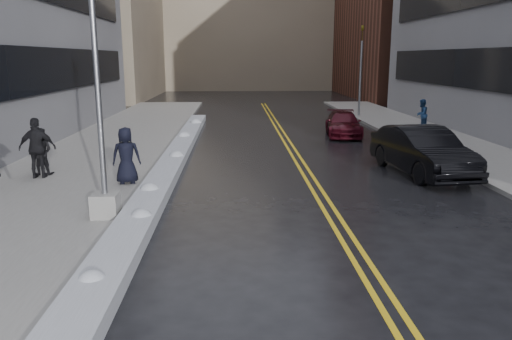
{
  "coord_description": "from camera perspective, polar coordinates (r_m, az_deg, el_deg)",
  "views": [
    {
      "loc": [
        -0.04,
        -10.12,
        4.05
      ],
      "look_at": [
        0.47,
        2.04,
        1.3
      ],
      "focal_mm": 35.0,
      "sensor_mm": 36.0,
      "label": 1
    }
  ],
  "objects": [
    {
      "name": "car_black",
      "position": [
        18.46,
        18.47,
        2.06
      ],
      "size": [
        2.45,
        5.3,
        1.68
      ],
      "primitive_type": "imported",
      "rotation": [
        0.0,
        0.0,
        0.13
      ],
      "color": "black",
      "rests_on": "ground"
    },
    {
      "name": "snow_ridge",
      "position": [
        18.69,
        -9.76,
        0.56
      ],
      "size": [
        0.9,
        30.0,
        0.34
      ],
      "primitive_type": "cube",
      "color": "#BABDC4",
      "rests_on": "ground"
    },
    {
      "name": "lamppost",
      "position": [
        12.65,
        -17.4,
        5.26
      ],
      "size": [
        0.65,
        0.65,
        7.62
      ],
      "color": "gray",
      "rests_on": "sidewalk_west"
    },
    {
      "name": "lane_line_left",
      "position": [
        20.66,
        4.29,
        1.4
      ],
      "size": [
        0.12,
        50.0,
        0.01
      ],
      "primitive_type": "cube",
      "color": "gold",
      "rests_on": "ground"
    },
    {
      "name": "ground",
      "position": [
        10.9,
        -2.05,
        -9.09
      ],
      "size": [
        160.0,
        160.0,
        0.0
      ],
      "primitive_type": "plane",
      "color": "black",
      "rests_on": "ground"
    },
    {
      "name": "pedestrian_d",
      "position": [
        17.88,
        -23.71,
        2.31
      ],
      "size": [
        1.21,
        0.59,
        2.0
      ],
      "primitive_type": "imported",
      "rotation": [
        0.0,
        0.0,
        3.23
      ],
      "color": "black",
      "rests_on": "sidewalk_west"
    },
    {
      "name": "sidewalk_east",
      "position": [
        22.84,
        23.74,
        1.62
      ],
      "size": [
        4.0,
        50.0,
        0.15
      ],
      "primitive_type": "cube",
      "color": "gray",
      "rests_on": "ground"
    },
    {
      "name": "pedestrian_east",
      "position": [
        29.27,
        18.4,
        6.06
      ],
      "size": [
        1.02,
        1.01,
        1.66
      ],
      "primitive_type": "imported",
      "rotation": [
        0.0,
        0.0,
        3.91
      ],
      "color": "navy",
      "rests_on": "sidewalk_east"
    },
    {
      "name": "fire_hydrant",
      "position": [
        22.34,
        21.54,
        2.82
      ],
      "size": [
        0.26,
        0.26,
        0.73
      ],
      "color": "maroon",
      "rests_on": "sidewalk_east"
    },
    {
      "name": "car_maroon",
      "position": [
        26.85,
        9.95,
        5.2
      ],
      "size": [
        2.23,
        4.44,
        1.24
      ],
      "primitive_type": "imported",
      "rotation": [
        0.0,
        0.0,
        -0.12
      ],
      "color": "#3C0913",
      "rests_on": "ground"
    },
    {
      "name": "traffic_signal",
      "position": [
        35.18,
        11.89,
        11.41
      ],
      "size": [
        0.16,
        0.2,
        6.0
      ],
      "color": "gray",
      "rests_on": "sidewalk_east"
    },
    {
      "name": "lane_line_right",
      "position": [
        20.7,
        5.11,
        1.41
      ],
      "size": [
        0.12,
        50.0,
        0.01
      ],
      "primitive_type": "cube",
      "color": "gold",
      "rests_on": "ground"
    },
    {
      "name": "pedestrian_b",
      "position": [
        18.38,
        -23.4,
        1.97
      ],
      "size": [
        0.79,
        0.63,
        1.6
      ],
      "primitive_type": "imported",
      "rotation": [
        0.0,
        0.0,
        3.17
      ],
      "color": "black",
      "rests_on": "sidewalk_west"
    },
    {
      "name": "building_west_far",
      "position": [
        56.51,
        -19.14,
        17.09
      ],
      "size": [
        14.0,
        22.0,
        18.0
      ],
      "primitive_type": "cube",
      "color": "gray",
      "rests_on": "ground"
    },
    {
      "name": "building_far",
      "position": [
        70.5,
        -0.77,
        18.39
      ],
      "size": [
        36.0,
        16.0,
        22.0
      ],
      "primitive_type": "cube",
      "color": "gray",
      "rests_on": "ground"
    },
    {
      "name": "sidewalk_west",
      "position": [
        21.29,
        -17.92,
        1.35
      ],
      "size": [
        5.5,
        50.0,
        0.15
      ],
      "primitive_type": "cube",
      "color": "gray",
      "rests_on": "ground"
    },
    {
      "name": "pedestrian_c",
      "position": [
        16.17,
        -14.61,
        1.61
      ],
      "size": [
        0.96,
        0.71,
        1.79
      ],
      "primitive_type": "imported",
      "rotation": [
        0.0,
        0.0,
        3.31
      ],
      "color": "black",
      "rests_on": "sidewalk_west"
    }
  ]
}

